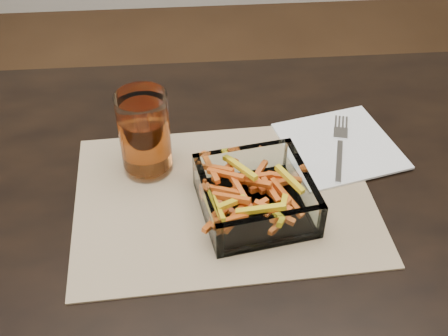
{
  "coord_description": "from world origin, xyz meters",
  "views": [
    {
      "loc": [
        -0.18,
        -0.55,
        1.36
      ],
      "look_at": [
        -0.13,
        0.09,
        0.78
      ],
      "focal_mm": 45.0,
      "sensor_mm": 36.0,
      "label": 1
    }
  ],
  "objects_px": {
    "glass_bowl": "(256,197)",
    "tumbler": "(145,136)",
    "fork": "(340,145)",
    "dining_table": "(311,256)"
  },
  "relations": [
    {
      "from": "fork",
      "to": "dining_table",
      "type": "bearing_deg",
      "value": -98.98
    },
    {
      "from": "dining_table",
      "to": "glass_bowl",
      "type": "relative_size",
      "value": 8.94
    },
    {
      "from": "dining_table",
      "to": "tumbler",
      "type": "xyz_separation_m",
      "value": [
        -0.25,
        0.13,
        0.15
      ]
    },
    {
      "from": "dining_table",
      "to": "tumbler",
      "type": "distance_m",
      "value": 0.32
    },
    {
      "from": "dining_table",
      "to": "fork",
      "type": "bearing_deg",
      "value": 65.8
    },
    {
      "from": "dining_table",
      "to": "tumbler",
      "type": "height_order",
      "value": "tumbler"
    },
    {
      "from": "dining_table",
      "to": "fork",
      "type": "height_order",
      "value": "fork"
    },
    {
      "from": "glass_bowl",
      "to": "fork",
      "type": "relative_size",
      "value": 1.04
    },
    {
      "from": "glass_bowl",
      "to": "tumbler",
      "type": "xyz_separation_m",
      "value": [
        -0.16,
        0.11,
        0.04
      ]
    },
    {
      "from": "tumbler",
      "to": "fork",
      "type": "xyz_separation_m",
      "value": [
        0.32,
        0.02,
        -0.06
      ]
    }
  ]
}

